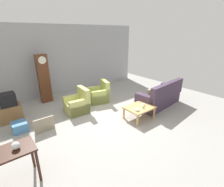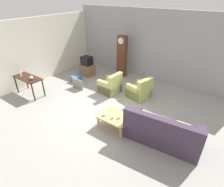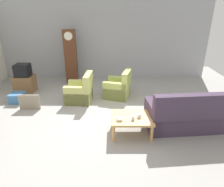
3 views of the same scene
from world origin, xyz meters
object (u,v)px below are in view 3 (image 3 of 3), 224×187
at_px(tv_crt, 24,70).
at_px(bowl_white_stacked, 120,119).
at_px(framed_picture_leaning, 30,102).
at_px(cup_white_porcelain, 140,116).
at_px(tv_stand_cabinet, 26,83).
at_px(couch_floral, 192,115).
at_px(armchair_olive_far, 119,88).
at_px(coffee_table_wood, 132,119).
at_px(armchair_olive_near, 81,92).
at_px(grandfather_clock, 72,57).
at_px(cup_blue_rimmed, 134,118).
at_px(storage_box_blue, 18,97).

distance_m(tv_crt, bowl_white_stacked, 4.28).
xyz_separation_m(framed_picture_leaning, cup_white_porcelain, (3.03, -1.25, 0.26)).
bearing_deg(tv_stand_cabinet, couch_floral, -25.54).
height_order(armchair_olive_far, tv_stand_cabinet, armchair_olive_far).
bearing_deg(coffee_table_wood, armchair_olive_near, 129.42).
bearing_deg(armchair_olive_near, grandfather_clock, 108.05).
height_order(couch_floral, cup_blue_rimmed, couch_floral).
bearing_deg(tv_stand_cabinet, armchair_olive_far, -8.63).
bearing_deg(coffee_table_wood, storage_box_blue, 153.47).
xyz_separation_m(framed_picture_leaning, bowl_white_stacked, (2.58, -1.37, 0.24)).
relative_size(coffee_table_wood, tv_crt, 2.00).
height_order(cup_blue_rimmed, bowl_white_stacked, cup_blue_rimmed).
bearing_deg(bowl_white_stacked, framed_picture_leaning, 152.04).
bearing_deg(tv_crt, grandfather_clock, 32.19).
relative_size(cup_white_porcelain, bowl_white_stacked, 0.61).
height_order(tv_crt, cup_blue_rimmed, tv_crt).
relative_size(grandfather_clock, tv_crt, 4.24).
height_order(couch_floral, grandfather_clock, grandfather_clock).
xyz_separation_m(grandfather_clock, storage_box_blue, (-1.42, -1.83, -0.88)).
bearing_deg(storage_box_blue, cup_blue_rimmed, -28.29).
height_order(coffee_table_wood, tv_stand_cabinet, tv_stand_cabinet).
relative_size(armchair_olive_near, framed_picture_leaning, 1.53).
distance_m(grandfather_clock, framed_picture_leaning, 2.60).
bearing_deg(framed_picture_leaning, bowl_white_stacked, -27.96).
bearing_deg(tv_crt, couch_floral, -25.54).
relative_size(grandfather_clock, tv_stand_cabinet, 2.99).
distance_m(tv_stand_cabinet, cup_white_porcelain, 4.55).
xyz_separation_m(couch_floral, grandfather_clock, (-3.50, 3.33, 0.67)).
xyz_separation_m(tv_crt, storage_box_blue, (0.08, -0.88, -0.63)).
relative_size(couch_floral, tv_stand_cabinet, 3.19).
bearing_deg(couch_floral, tv_crt, 154.46).
bearing_deg(coffee_table_wood, cup_blue_rimmed, -83.30).
distance_m(tv_crt, framed_picture_leaning, 1.64).
xyz_separation_m(armchair_olive_far, framed_picture_leaning, (-2.62, -0.89, -0.08)).
distance_m(tv_stand_cabinet, bowl_white_stacked, 4.27).
bearing_deg(storage_box_blue, framed_picture_leaning, -40.84).
distance_m(armchair_olive_near, armchair_olive_far, 1.26).
bearing_deg(bowl_white_stacked, tv_crt, 139.65).
xyz_separation_m(coffee_table_wood, bowl_white_stacked, (-0.29, -0.15, 0.09)).
height_order(storage_box_blue, cup_blue_rimmed, cup_blue_rimmed).
bearing_deg(framed_picture_leaning, coffee_table_wood, -22.98).
xyz_separation_m(grandfather_clock, cup_white_porcelain, (2.20, -3.59, -0.54)).
relative_size(couch_floral, coffee_table_wood, 2.26).
xyz_separation_m(cup_white_porcelain, bowl_white_stacked, (-0.45, -0.12, -0.01)).
bearing_deg(bowl_white_stacked, cup_blue_rimmed, 2.03).
bearing_deg(armchair_olive_far, bowl_white_stacked, -91.09).
height_order(armchair_olive_near, grandfather_clock, grandfather_clock).
xyz_separation_m(armchair_olive_near, cup_white_porcelain, (1.62, -1.80, 0.18)).
bearing_deg(tv_crt, cup_white_porcelain, -35.49).
relative_size(couch_floral, armchair_olive_near, 2.36).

